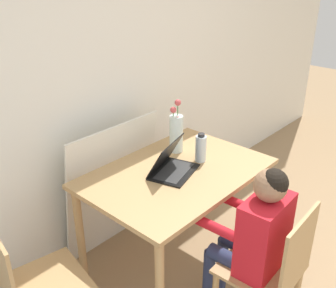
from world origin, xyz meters
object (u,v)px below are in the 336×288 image
Objects in this scene: chair_occupied at (271,271)px; person_seated at (256,232)px; water_bottle at (201,148)px; chair_spare at (34,286)px; laptop at (170,165)px; flower_vase at (176,132)px.

chair_occupied is 0.23m from person_seated.
water_bottle is (0.26, 0.59, 0.21)m from person_seated.
chair_spare is 1.19m from person_seated.
chair_spare is 2.29× the size of laptop.
chair_spare is at bearing 157.40° from laptop.
chair_spare is at bearing -41.33° from person_seated.
chair_occupied is 4.32× the size of water_bottle.
chair_spare is 1.01m from laptop.
water_bottle reaches higher than chair_occupied.
chair_occupied is at bearing -122.30° from chair_spare.
water_bottle is at bearing -112.87° from chair_occupied.
laptop is (0.02, 0.75, 0.37)m from chair_occupied.
chair_occupied is 2.29× the size of laptop.
laptop is 1.89× the size of water_bottle.
chair_occupied is at bearing -107.72° from laptop.
flower_vase is at bearing -76.48° from chair_spare.
person_seated is 0.66m from laptop.
flower_vase reaches higher than chair_occupied.
chair_occupied is 0.81× the size of person_seated.
flower_vase reaches higher than laptop.
person_seated reaches higher than chair_occupied.
flower_vase is at bearing 17.95° from laptop.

